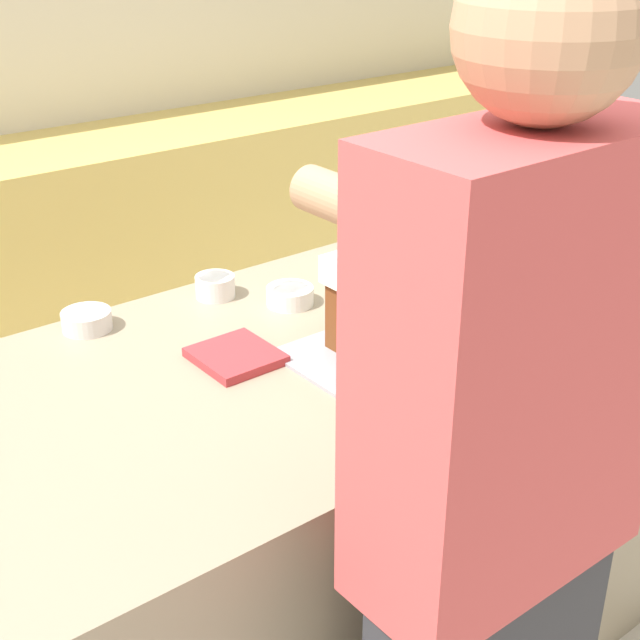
{
  "coord_description": "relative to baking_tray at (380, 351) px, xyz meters",
  "views": [
    {
      "loc": [
        -1.0,
        -1.36,
        1.81
      ],
      "look_at": [
        0.08,
        0.0,
        0.97
      ],
      "focal_mm": 50.0,
      "sensor_mm": 36.0,
      "label": 1
    }
  ],
  "objects": [
    {
      "name": "candy_bowl_near_tray_right",
      "position": [
        -0.45,
        0.5,
        0.02
      ],
      "size": [
        0.11,
        0.11,
        0.04
      ],
      "color": "silver",
      "rests_on": "kitchen_island"
    },
    {
      "name": "candy_bowl_center_rear",
      "position": [
        -0.0,
        0.32,
        0.02
      ],
      "size": [
        0.11,
        0.11,
        0.04
      ],
      "color": "white",
      "rests_on": "kitchen_island"
    },
    {
      "name": "cookbook",
      "position": [
        -0.26,
        0.16,
        0.01
      ],
      "size": [
        0.16,
        0.17,
        0.02
      ],
      "color": "#B23338",
      "rests_on": "kitchen_island"
    },
    {
      "name": "person",
      "position": [
        -0.27,
        -0.56,
        0.0
      ],
      "size": [
        0.47,
        0.58,
        1.78
      ],
      "color": "#333338",
      "rests_on": "ground_plane"
    },
    {
      "name": "decorative_tree",
      "position": [
        0.32,
        0.25,
        0.14
      ],
      "size": [
        0.14,
        0.14,
        0.28
      ],
      "color": "#DBD675",
      "rests_on": "kitchen_island"
    },
    {
      "name": "candy_bowl_front_corner",
      "position": [
        0.29,
        0.43,
        0.03
      ],
      "size": [
        0.09,
        0.09,
        0.05
      ],
      "color": "white",
      "rests_on": "kitchen_island"
    },
    {
      "name": "kitchen_island",
      "position": [
        -0.16,
        0.11,
        -0.46
      ],
      "size": [
        1.71,
        0.93,
        0.91
      ],
      "color": "gray",
      "rests_on": "ground_plane"
    },
    {
      "name": "baking_tray",
      "position": [
        0.0,
        0.0,
        0.0
      ],
      "size": [
        0.4,
        0.29,
        0.01
      ],
      "color": "#9E9EA8",
      "rests_on": "kitchen_island"
    },
    {
      "name": "candy_bowl_far_right",
      "position": [
        -0.12,
        0.47,
        0.03
      ],
      "size": [
        0.1,
        0.1,
        0.05
      ],
      "color": "white",
      "rests_on": "kitchen_island"
    },
    {
      "name": "gingerbread_house",
      "position": [
        0.0,
        0.0,
        0.12
      ],
      "size": [
        0.19,
        0.19,
        0.28
      ],
      "color": "brown",
      "rests_on": "baking_tray"
    },
    {
      "name": "back_cabinet_block",
      "position": [
        -0.16,
        1.92,
        -0.44
      ],
      "size": [
        6.0,
        0.6,
        0.95
      ],
      "color": "#DBBC60",
      "rests_on": "ground_plane"
    }
  ]
}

